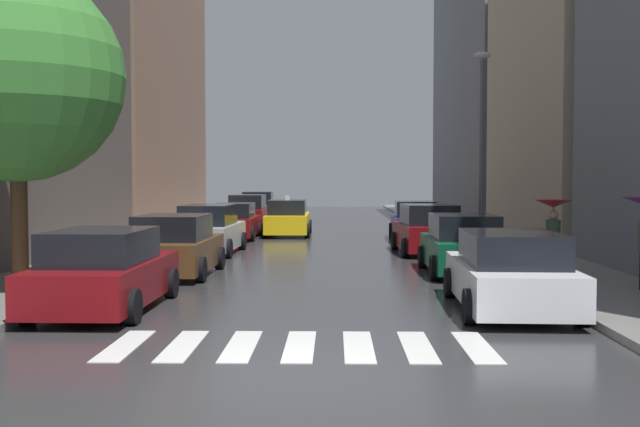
{
  "coord_description": "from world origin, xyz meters",
  "views": [
    {
      "loc": [
        0.53,
        -9.9,
        2.57
      ],
      "look_at": [
        0.01,
        17.35,
        1.32
      ],
      "focal_mm": 42.45,
      "sensor_mm": 36.0,
      "label": 1
    }
  ],
  "objects_px": {
    "parked_car_right_second": "(463,246)",
    "parked_car_left_nearest": "(104,272)",
    "parked_car_right_third": "(428,231)",
    "pedestrian_near_tree": "(553,221)",
    "parked_car_left_second": "(175,247)",
    "street_tree_left": "(17,76)",
    "parked_car_left_sixth": "(258,208)",
    "parked_car_right_nearest": "(510,273)",
    "parked_car_right_fourth": "(415,222)",
    "lamp_post_right": "(482,136)",
    "parked_car_left_fifth": "(248,213)",
    "taxi_midroad": "(288,219)",
    "parked_car_left_fourth": "(234,222)",
    "parked_car_left_third": "(209,231)"
  },
  "relations": [
    {
      "from": "parked_car_left_nearest",
      "to": "parked_car_left_third",
      "type": "distance_m",
      "value": 11.09
    },
    {
      "from": "parked_car_right_nearest",
      "to": "street_tree_left",
      "type": "relative_size",
      "value": 0.68
    },
    {
      "from": "street_tree_left",
      "to": "parked_car_left_fifth",
      "type": "bearing_deg",
      "value": 83.89
    },
    {
      "from": "parked_car_left_sixth",
      "to": "street_tree_left",
      "type": "bearing_deg",
      "value": 173.67
    },
    {
      "from": "parked_car_right_nearest",
      "to": "parked_car_left_sixth",
      "type": "bearing_deg",
      "value": 17.18
    },
    {
      "from": "parked_car_left_fourth",
      "to": "parked_car_right_nearest",
      "type": "height_order",
      "value": "parked_car_right_nearest"
    },
    {
      "from": "parked_car_left_nearest",
      "to": "pedestrian_near_tree",
      "type": "relative_size",
      "value": 2.43
    },
    {
      "from": "parked_car_left_sixth",
      "to": "parked_car_right_nearest",
      "type": "xyz_separation_m",
      "value": [
        7.89,
        -29.36,
        -0.11
      ]
    },
    {
      "from": "parked_car_left_fourth",
      "to": "taxi_midroad",
      "type": "distance_m",
      "value": 2.94
    },
    {
      "from": "parked_car_left_fifth",
      "to": "parked_car_right_fourth",
      "type": "relative_size",
      "value": 1.07
    },
    {
      "from": "parked_car_left_second",
      "to": "street_tree_left",
      "type": "relative_size",
      "value": 0.61
    },
    {
      "from": "parked_car_left_fourth",
      "to": "parked_car_right_third",
      "type": "bearing_deg",
      "value": -128.98
    },
    {
      "from": "parked_car_right_third",
      "to": "street_tree_left",
      "type": "distance_m",
      "value": 14.53
    },
    {
      "from": "parked_car_left_sixth",
      "to": "parked_car_right_second",
      "type": "xyz_separation_m",
      "value": [
        7.93,
        -23.67,
        -0.08
      ]
    },
    {
      "from": "parked_car_left_fifth",
      "to": "street_tree_left",
      "type": "bearing_deg",
      "value": 174.05
    },
    {
      "from": "parked_car_left_second",
      "to": "pedestrian_near_tree",
      "type": "bearing_deg",
      "value": -93.89
    },
    {
      "from": "parked_car_left_second",
      "to": "parked_car_right_second",
      "type": "bearing_deg",
      "value": -85.35
    },
    {
      "from": "parked_car_right_third",
      "to": "pedestrian_near_tree",
      "type": "distance_m",
      "value": 7.3
    },
    {
      "from": "taxi_midroad",
      "to": "street_tree_left",
      "type": "bearing_deg",
      "value": 164.7
    },
    {
      "from": "parked_car_right_nearest",
      "to": "lamp_post_right",
      "type": "height_order",
      "value": "lamp_post_right"
    },
    {
      "from": "parked_car_right_third",
      "to": "parked_car_left_third",
      "type": "bearing_deg",
      "value": 89.17
    },
    {
      "from": "parked_car_right_nearest",
      "to": "taxi_midroad",
      "type": "distance_m",
      "value": 20.14
    },
    {
      "from": "parked_car_right_nearest",
      "to": "parked_car_left_second",
      "type": "bearing_deg",
      "value": 57.92
    },
    {
      "from": "taxi_midroad",
      "to": "parked_car_right_third",
      "type": "bearing_deg",
      "value": -147.03
    },
    {
      "from": "taxi_midroad",
      "to": "parked_car_left_fifth",
      "type": "bearing_deg",
      "value": 26.0
    },
    {
      "from": "parked_car_right_third",
      "to": "lamp_post_right",
      "type": "relative_size",
      "value": 0.63
    },
    {
      "from": "parked_car_right_second",
      "to": "lamp_post_right",
      "type": "xyz_separation_m",
      "value": [
        1.56,
        5.56,
        3.29
      ]
    },
    {
      "from": "parked_car_left_second",
      "to": "parked_car_left_sixth",
      "type": "relative_size",
      "value": 1.03
    },
    {
      "from": "parked_car_left_nearest",
      "to": "parked_car_right_fourth",
      "type": "height_order",
      "value": "parked_car_right_fourth"
    },
    {
      "from": "lamp_post_right",
      "to": "parked_car_right_fourth",
      "type": "bearing_deg",
      "value": 106.28
    },
    {
      "from": "parked_car_right_second",
      "to": "parked_car_right_nearest",
      "type": "bearing_deg",
      "value": 179.9
    },
    {
      "from": "parked_car_left_third",
      "to": "parked_car_right_second",
      "type": "height_order",
      "value": "parked_car_left_third"
    },
    {
      "from": "parked_car_left_third",
      "to": "parked_car_right_fourth",
      "type": "distance_m",
      "value": 9.68
    },
    {
      "from": "parked_car_left_third",
      "to": "street_tree_left",
      "type": "relative_size",
      "value": 0.67
    },
    {
      "from": "parked_car_left_nearest",
      "to": "parked_car_right_third",
      "type": "xyz_separation_m",
      "value": [
        7.72,
        11.35,
        0.04
      ]
    },
    {
      "from": "taxi_midroad",
      "to": "lamp_post_right",
      "type": "bearing_deg",
      "value": -139.02
    },
    {
      "from": "parked_car_left_sixth",
      "to": "parked_car_right_third",
      "type": "height_order",
      "value": "parked_car_left_sixth"
    },
    {
      "from": "parked_car_left_fourth",
      "to": "lamp_post_right",
      "type": "relative_size",
      "value": 0.63
    },
    {
      "from": "parked_car_left_fifth",
      "to": "parked_car_right_fourth",
      "type": "xyz_separation_m",
      "value": [
        7.81,
        -7.16,
        -0.05
      ]
    },
    {
      "from": "parked_car_left_sixth",
      "to": "parked_car_right_second",
      "type": "height_order",
      "value": "parked_car_left_sixth"
    },
    {
      "from": "parked_car_left_third",
      "to": "parked_car_left_fifth",
      "type": "height_order",
      "value": "parked_car_left_fifth"
    },
    {
      "from": "parked_car_right_third",
      "to": "parked_car_left_sixth",
      "type": "bearing_deg",
      "value": 20.17
    },
    {
      "from": "parked_car_right_second",
      "to": "parked_car_left_nearest",
      "type": "bearing_deg",
      "value": 126.35
    },
    {
      "from": "parked_car_left_third",
      "to": "parked_car_right_fourth",
      "type": "height_order",
      "value": "parked_car_left_third"
    },
    {
      "from": "parked_car_left_third",
      "to": "taxi_midroad",
      "type": "relative_size",
      "value": 1.0
    },
    {
      "from": "parked_car_right_second",
      "to": "parked_car_left_fifth",
      "type": "bearing_deg",
      "value": 23.59
    },
    {
      "from": "lamp_post_right",
      "to": "parked_car_left_second",
      "type": "bearing_deg",
      "value": -146.95
    },
    {
      "from": "parked_car_left_sixth",
      "to": "parked_car_right_fourth",
      "type": "xyz_separation_m",
      "value": [
        7.83,
        -12.42,
        -0.07
      ]
    },
    {
      "from": "parked_car_right_fourth",
      "to": "taxi_midroad",
      "type": "relative_size",
      "value": 0.9
    },
    {
      "from": "parked_car_right_nearest",
      "to": "parked_car_right_second",
      "type": "xyz_separation_m",
      "value": [
        0.04,
        5.69,
        0.03
      ]
    }
  ]
}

